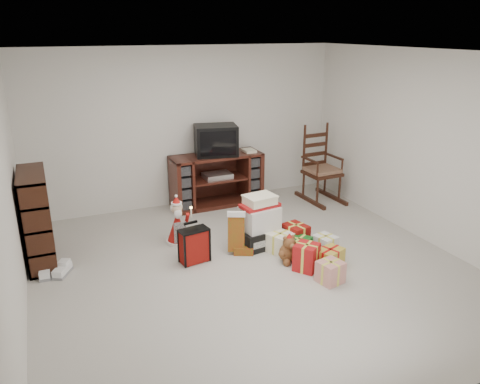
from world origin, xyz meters
name	(u,v)px	position (x,y,z in m)	size (l,w,h in m)	color
room	(253,169)	(0.00, 0.00, 1.25)	(5.01, 5.01, 2.51)	beige
tv_stand	(217,180)	(0.38, 2.21, 0.42)	(1.47, 0.55, 0.84)	#441913
bookshelf	(37,220)	(-2.31, 1.19, 0.55)	(0.31, 0.94, 1.14)	#34180E
rocking_chair	(320,174)	(2.05, 1.76, 0.45)	(0.57, 0.89, 1.31)	#34180E
gift_pile	(260,225)	(0.34, 0.52, 0.30)	(0.60, 0.47, 0.69)	black
red_suitcase	(194,246)	(-0.59, 0.42, 0.22)	(0.36, 0.23, 0.52)	maroon
stocking	(236,233)	(-0.03, 0.43, 0.29)	(0.27, 0.11, 0.57)	#0C7314
teddy_bear	(288,250)	(0.48, -0.02, 0.15)	(0.23, 0.20, 0.34)	brown
santa_figurine	(261,219)	(0.50, 0.81, 0.24)	(0.31, 0.29, 0.63)	#AB1612
mrs_claus_figurine	(177,225)	(-0.62, 1.04, 0.26)	(0.33, 0.31, 0.67)	#AB1612
sneaker_pair	(54,271)	(-2.21, 0.76, 0.05)	(0.39, 0.32, 0.11)	white
gift_cluster	(310,250)	(0.75, -0.09, 0.14)	(0.81, 1.18, 0.28)	#A11213
crt_television	(216,140)	(0.37, 2.19, 1.08)	(0.73, 0.59, 0.48)	black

